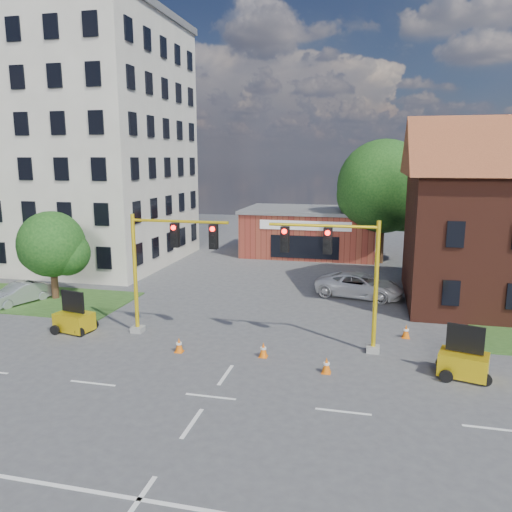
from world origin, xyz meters
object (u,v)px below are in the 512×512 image
signal_mast_west (164,260)px  trailer_west (74,320)px  trailer_east (463,362)px  signal_mast_east (340,269)px  pickup_white (359,285)px

signal_mast_west → trailer_west: bearing=-171.7°
trailer_west → trailer_east: 18.91m
trailer_west → signal_mast_west: bearing=19.9°
signal_mast_west → trailer_east: 14.49m
signal_mast_west → signal_mast_east: 8.71m
signal_mast_west → trailer_east: signal_mast_west is taller
signal_mast_east → trailer_west: (-13.59, -0.71, -3.26)m
trailer_west → trailer_east: size_ratio=0.97×
signal_mast_east → trailer_west: size_ratio=2.96×
signal_mast_west → pickup_white: bearing=45.4°
trailer_west → trailer_east: (18.87, -1.23, 0.02)m
pickup_white → signal_mast_west: bearing=146.8°
trailer_east → pickup_white: 12.36m
signal_mast_west → signal_mast_east: same height
signal_mast_west → trailer_west: 5.91m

